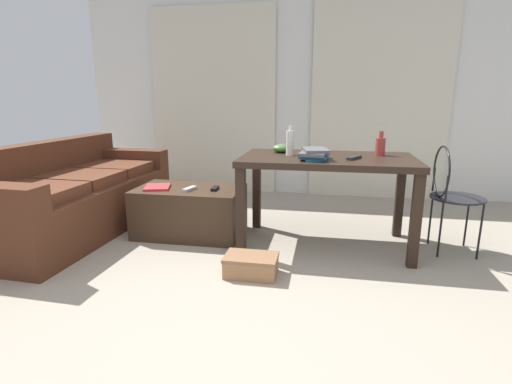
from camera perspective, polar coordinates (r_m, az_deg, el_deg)
The scene contains 16 objects.
ground_plane at distance 3.23m, azimuth 1.84°, elevation -8.38°, with size 7.80×7.80×0.00m, color gray.
wall_back at distance 5.00m, azimuth 5.64°, elevation 15.18°, with size 5.35×0.10×2.69m, color silver.
curtains at distance 4.91m, azimuth 5.50°, elevation 13.02°, with size 3.66×0.03×2.31m.
couch at distance 3.96m, azimuth -25.36°, elevation -0.63°, with size 0.96×2.06×0.82m.
coffee_table at distance 3.55m, azimuth -9.68°, elevation -2.78°, with size 0.93×0.57×0.43m.
craft_table at distance 3.20m, azimuth 10.41°, elevation 3.34°, with size 1.39×0.78×0.75m.
wire_chair at distance 3.39m, azimuth 26.62°, elevation 0.57°, with size 0.41×0.41×0.86m.
bottle_near at distance 3.20m, azimuth 5.03°, elevation 7.24°, with size 0.06×0.06×0.24m.
bottle_far at distance 3.34m, azimuth 17.85°, elevation 6.50°, with size 0.08×0.08×0.20m.
bowl at distance 3.38m, azimuth 3.72°, elevation 6.46°, with size 0.15×0.15×0.07m, color #477033.
book_stack at distance 3.02m, azimuth 8.59°, elevation 5.58°, with size 0.24×0.31×0.08m.
tv_remote_on_table at distance 3.09m, azimuth 14.28°, elevation 4.91°, with size 0.04×0.18×0.02m, color #232326.
tv_remote_primary at distance 3.40m, azimuth -9.77°, elevation 0.46°, with size 0.05×0.16×0.02m, color #B7B7B2.
tv_remote_secondary at distance 3.39m, azimuth -6.08°, elevation 0.53°, with size 0.05×0.14×0.02m, color black.
magazine at distance 3.54m, azimuth -14.34°, elevation 0.71°, with size 0.21×0.24×0.02m, color red.
shoebox at distance 2.76m, azimuth -0.73°, elevation -10.74°, with size 0.37×0.24×0.15m.
Camera 1 is at (0.45, -1.73, 1.22)m, focal length 27.14 mm.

